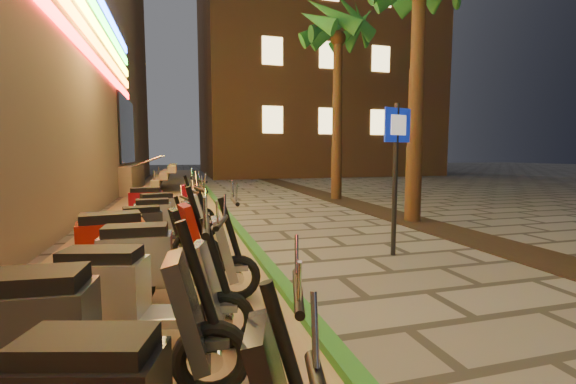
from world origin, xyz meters
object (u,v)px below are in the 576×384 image
object	(u,v)px
scooter_5	(76,333)
scooter_6	(133,293)
scooter_12	(169,211)
scooter_9	(138,238)
scooter_10	(156,226)
scooter_13	(158,204)
scooter_8	(136,245)
pedestrian_sign	(396,158)
scooter_7	(162,261)
scooter_11	(166,217)

from	to	relation	value
scooter_5	scooter_6	distance (m)	0.84
scooter_12	scooter_9	bearing A→B (deg)	-113.96
scooter_10	scooter_12	size ratio (longest dim) A/B	0.94
scooter_6	scooter_12	xyz separation A→B (m)	(0.18, 5.12, -0.01)
scooter_10	scooter_13	distance (m)	2.60
scooter_9	scooter_12	world-z (taller)	scooter_12
scooter_6	scooter_5	bearing A→B (deg)	-94.07
scooter_5	scooter_8	xyz separation A→B (m)	(0.11, 2.50, 0.00)
pedestrian_sign	scooter_7	size ratio (longest dim) A/B	1.46
scooter_7	scooter_11	xyz separation A→B (m)	(-0.07, 3.38, -0.05)
scooter_12	scooter_13	distance (m)	1.02
scooter_12	scooter_11	bearing A→B (deg)	-107.96
scooter_11	scooter_13	bearing A→B (deg)	93.43
scooter_5	scooter_12	bearing A→B (deg)	90.04
scooter_6	scooter_10	distance (m)	3.50
pedestrian_sign	scooter_10	distance (m)	4.29
scooter_6	scooter_9	xyz separation A→B (m)	(-0.20, 2.57, -0.05)
scooter_6	scooter_9	size ratio (longest dim) A/B	1.10
scooter_5	scooter_6	xyz separation A→B (m)	(0.26, 0.80, -0.04)
scooter_7	scooter_13	world-z (taller)	scooter_7
scooter_5	scooter_9	distance (m)	3.37
scooter_11	scooter_9	bearing A→B (deg)	-105.37
scooter_12	scooter_5	bearing A→B (deg)	-109.76
scooter_12	scooter_10	bearing A→B (deg)	-111.76
scooter_6	scooter_10	size ratio (longest dim) A/B	1.10
scooter_8	pedestrian_sign	bearing A→B (deg)	-2.89
scooter_11	scooter_10	bearing A→B (deg)	-104.21
pedestrian_sign	scooter_6	distance (m)	4.65
scooter_6	scooter_12	world-z (taller)	scooter_6
scooter_8	scooter_9	bearing A→B (deg)	83.21
pedestrian_sign	scooter_10	size ratio (longest dim) A/B	1.67
scooter_10	scooter_11	size ratio (longest dim) A/B	0.96
scooter_5	scooter_10	size ratio (longest dim) A/B	1.20
scooter_11	scooter_6	bearing A→B (deg)	-96.08
scooter_6	scooter_8	world-z (taller)	scooter_8
pedestrian_sign	scooter_9	distance (m)	4.31
scooter_7	scooter_8	distance (m)	0.85
scooter_11	scooter_12	world-z (taller)	scooter_12
pedestrian_sign	scooter_13	xyz separation A→B (m)	(-4.02, 3.88, -1.13)
scooter_9	scooter_8	bearing A→B (deg)	-99.75
pedestrian_sign	scooter_8	size ratio (longest dim) A/B	1.38
scooter_7	scooter_11	world-z (taller)	scooter_7
pedestrian_sign	scooter_10	bearing A→B (deg)	147.38
scooter_8	scooter_9	size ratio (longest dim) A/B	1.21
scooter_8	scooter_12	world-z (taller)	scooter_8
scooter_7	scooter_8	bearing A→B (deg)	117.03
pedestrian_sign	scooter_5	bearing A→B (deg)	-158.67
scooter_13	scooter_11	bearing A→B (deg)	-79.03
scooter_7	scooter_10	size ratio (longest dim) A/B	1.15
scooter_10	pedestrian_sign	bearing A→B (deg)	-29.59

